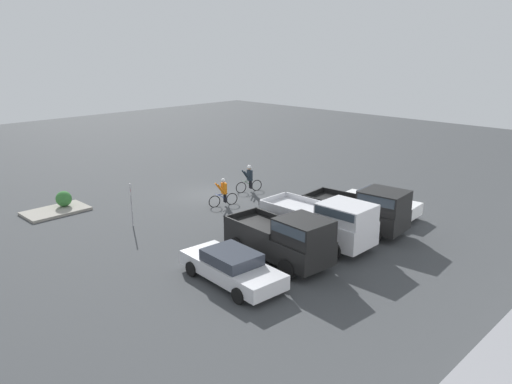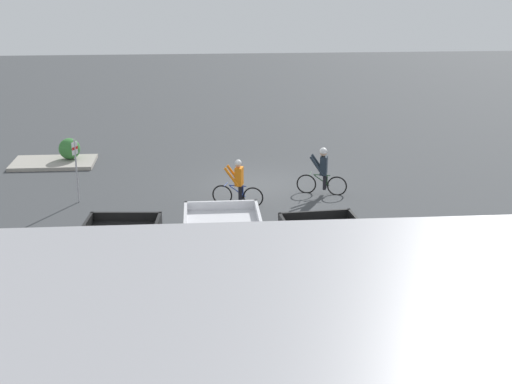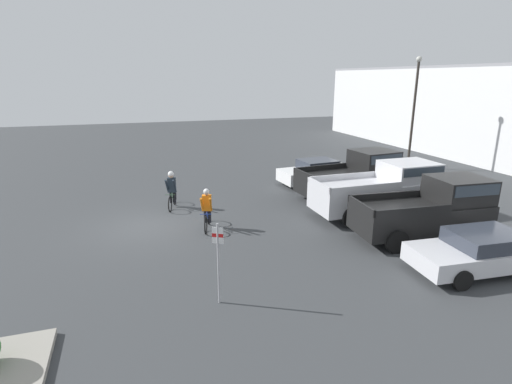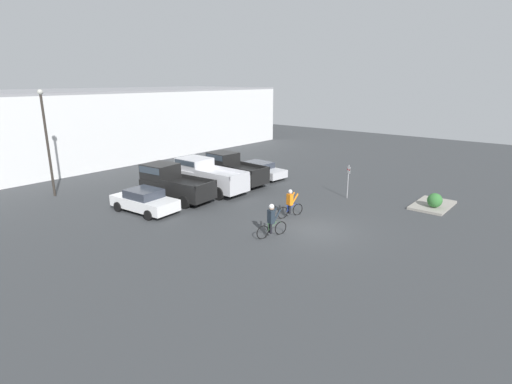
{
  "view_description": "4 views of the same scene",
  "coord_description": "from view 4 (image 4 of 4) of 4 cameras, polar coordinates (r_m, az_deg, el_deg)",
  "views": [
    {
      "loc": [
        19.37,
        23.16,
        9.0
      ],
      "look_at": [
        0.5,
        4.54,
        1.2
      ],
      "focal_mm": 35.0,
      "sensor_mm": 36.0,
      "label": 1
    },
    {
      "loc": [
        2.14,
        25.79,
        8.16
      ],
      "look_at": [
        0.5,
        4.54,
        1.2
      ],
      "focal_mm": 50.0,
      "sensor_mm": 36.0,
      "label": 2
    },
    {
      "loc": [
        15.98,
        -0.47,
        5.91
      ],
      "look_at": [
        0.5,
        4.54,
        1.2
      ],
      "focal_mm": 28.0,
      "sensor_mm": 36.0,
      "label": 3
    },
    {
      "loc": [
        -17.34,
        -10.3,
        7.78
      ],
      "look_at": [
        0.5,
        4.54,
        1.2
      ],
      "focal_mm": 28.0,
      "sensor_mm": 36.0,
      "label": 4
    }
  ],
  "objects": [
    {
      "name": "curb_island",
      "position": [
        27.7,
        23.9,
        -1.72
      ],
      "size": [
        3.39,
        2.06,
        0.15
      ],
      "primitive_type": "cube",
      "color": "gray",
      "rests_on": "ground_plane"
    },
    {
      "name": "shrub",
      "position": [
        26.89,
        24.18,
        -1.09
      ],
      "size": [
        0.89,
        0.89,
        0.89
      ],
      "color": "#337033",
      "rests_on": "curb_island"
    },
    {
      "name": "sedan_1",
      "position": [
        32.6,
        0.39,
        3.22
      ],
      "size": [
        2.25,
        4.8,
        1.3
      ],
      "color": "silver",
      "rests_on": "ground_plane"
    },
    {
      "name": "cyclist_0",
      "position": [
        23.29,
        4.91,
        -1.61
      ],
      "size": [
        1.77,
        0.64,
        1.68
      ],
      "color": "black",
      "rests_on": "ground_plane"
    },
    {
      "name": "pickup_truck_1",
      "position": [
        28.63,
        -7.07,
        2.41
      ],
      "size": [
        2.28,
        5.59,
        2.29
      ],
      "color": "silver",
      "rests_on": "ground_plane"
    },
    {
      "name": "sedan_0",
      "position": [
        25.03,
        -15.65,
        -1.19
      ],
      "size": [
        2.29,
        4.45,
        1.41
      ],
      "color": "white",
      "rests_on": "ground_plane"
    },
    {
      "name": "warehouse_building",
      "position": [
        43.52,
        -26.8,
        8.35
      ],
      "size": [
        49.98,
        14.74,
        6.75
      ],
      "color": "silver",
      "rests_on": "ground_plane"
    },
    {
      "name": "fire_lane_sign",
      "position": [
        27.42,
        13.03,
        1.93
      ],
      "size": [
        0.17,
        0.27,
        2.29
      ],
      "color": "#9E9EA3",
      "rests_on": "ground_plane"
    },
    {
      "name": "cyclist_1",
      "position": [
        20.29,
        2.23,
        -4.0
      ],
      "size": [
        1.79,
        0.65,
        1.77
      ],
      "color": "black",
      "rests_on": "ground_plane"
    },
    {
      "name": "pickup_truck_0",
      "position": [
        27.11,
        -11.97,
        1.39
      ],
      "size": [
        2.63,
        5.3,
        2.3
      ],
      "color": "black",
      "rests_on": "ground_plane"
    },
    {
      "name": "pickup_truck_2",
      "position": [
        30.68,
        -3.39,
        3.37
      ],
      "size": [
        2.46,
        5.19,
        2.29
      ],
      "color": "black",
      "rests_on": "ground_plane"
    },
    {
      "name": "ground_plane",
      "position": [
        21.62,
        8.47,
        -5.44
      ],
      "size": [
        80.0,
        80.0,
        0.0
      ],
      "primitive_type": "plane",
      "color": "#383A3D"
    },
    {
      "name": "lamppost",
      "position": [
        30.15,
        -27.76,
        7.16
      ],
      "size": [
        0.36,
        0.36,
        7.16
      ],
      "color": "#2D2823",
      "rests_on": "ground_plane"
    }
  ]
}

